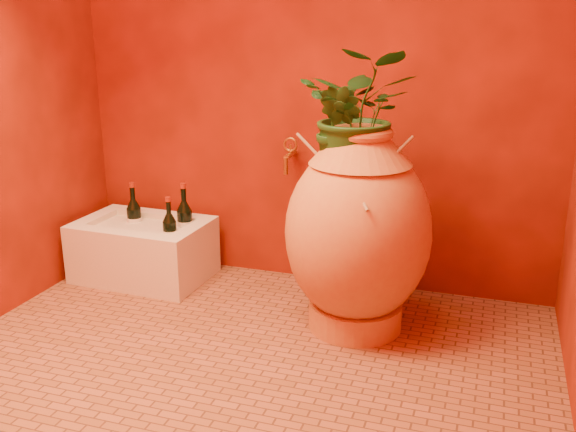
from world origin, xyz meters
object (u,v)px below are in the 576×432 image
(amphora, at_px, (358,232))
(wine_bottle_b, at_px, (134,220))
(wine_bottle_c, at_px, (170,233))
(wall_tap, at_px, (289,154))
(stone_basin, at_px, (144,251))
(wine_bottle_a, at_px, (185,224))

(amphora, distance_m, wine_bottle_b, 1.35)
(wine_bottle_c, distance_m, wall_tap, 0.75)
(stone_basin, xyz_separation_m, wine_bottle_a, (0.21, 0.09, 0.15))
(amphora, bearing_deg, wine_bottle_c, 170.02)
(wine_bottle_b, height_order, wine_bottle_c, wine_bottle_b)
(wine_bottle_a, height_order, wine_bottle_c, wine_bottle_a)
(stone_basin, height_order, wine_bottle_a, wine_bottle_a)
(wine_bottle_c, height_order, wall_tap, wall_tap)
(wine_bottle_b, xyz_separation_m, wall_tap, (0.85, 0.12, 0.40))
(stone_basin, bearing_deg, wine_bottle_a, 23.71)
(stone_basin, distance_m, wine_bottle_c, 0.23)
(wine_bottle_a, relative_size, wine_bottle_c, 1.14)
(wine_bottle_a, relative_size, wall_tap, 1.96)
(wine_bottle_b, bearing_deg, amphora, -12.57)
(amphora, height_order, wine_bottle_c, amphora)
(stone_basin, xyz_separation_m, wine_bottle_c, (0.18, -0.04, 0.13))
(wine_bottle_c, bearing_deg, stone_basin, 169.22)
(stone_basin, relative_size, wine_bottle_c, 2.32)
(wine_bottle_b, distance_m, wall_tap, 0.95)
(stone_basin, height_order, wine_bottle_b, wine_bottle_b)
(wine_bottle_b, bearing_deg, wine_bottle_a, 3.14)
(wine_bottle_b, relative_size, wall_tap, 1.86)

